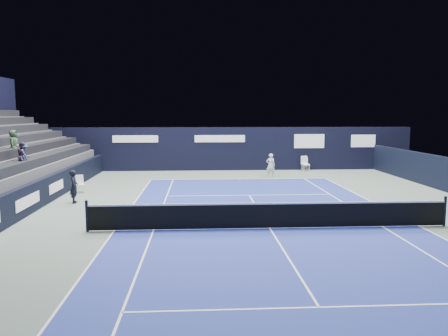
% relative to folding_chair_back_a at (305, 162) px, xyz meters
% --- Properties ---
extents(ground, '(48.00, 48.00, 0.00)m').
position_rel_folding_chair_back_a_xyz_m(ground, '(-5.11, -13.62, -0.64)').
color(ground, '#56665D').
rests_on(ground, ground).
extents(court_surface, '(10.97, 23.77, 0.01)m').
position_rel_folding_chair_back_a_xyz_m(court_surface, '(-5.11, -15.62, -0.63)').
color(court_surface, navy).
rests_on(court_surface, ground).
extents(folding_chair_back_a, '(0.50, 0.53, 0.96)m').
position_rel_folding_chair_back_a_xyz_m(folding_chair_back_a, '(0.00, 0.00, 0.00)').
color(folding_chair_back_a, white).
rests_on(folding_chair_back_a, ground).
extents(folding_chair_back_b, '(0.55, 0.54, 1.07)m').
position_rel_folding_chair_back_a_xyz_m(folding_chair_back_b, '(-0.03, 0.09, -0.03)').
color(folding_chair_back_b, white).
rests_on(folding_chair_back_b, ground).
extents(line_judge_chair, '(0.53, 0.52, 0.92)m').
position_rel_folding_chair_back_a_xyz_m(line_judge_chair, '(-13.80, -7.91, -0.11)').
color(line_judge_chair, white).
rests_on(line_judge_chair, ground).
extents(line_judge, '(0.45, 0.61, 1.52)m').
position_rel_folding_chair_back_a_xyz_m(line_judge, '(-13.33, -10.61, 0.12)').
color(line_judge, black).
rests_on(line_judge, ground).
extents(court_markings, '(11.03, 23.83, 0.00)m').
position_rel_folding_chair_back_a_xyz_m(court_markings, '(-5.11, -15.62, -0.63)').
color(court_markings, white).
rests_on(court_markings, court_surface).
extents(tennis_net, '(12.90, 0.10, 1.10)m').
position_rel_folding_chair_back_a_xyz_m(tennis_net, '(-5.11, -15.62, -0.13)').
color(tennis_net, black).
rests_on(tennis_net, ground).
extents(back_sponsor_wall, '(26.00, 0.63, 3.10)m').
position_rel_folding_chair_back_a_xyz_m(back_sponsor_wall, '(-5.10, 0.88, 0.91)').
color(back_sponsor_wall, black).
rests_on(back_sponsor_wall, ground).
extents(side_barrier_left, '(0.33, 22.00, 1.20)m').
position_rel_folding_chair_back_a_xyz_m(side_barrier_left, '(-14.61, -9.65, -0.04)').
color(side_barrier_left, black).
rests_on(side_barrier_left, ground).
extents(tennis_player, '(0.59, 0.82, 1.52)m').
position_rel_folding_chair_back_a_xyz_m(tennis_player, '(-2.97, -2.82, 0.12)').
color(tennis_player, silver).
rests_on(tennis_player, ground).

